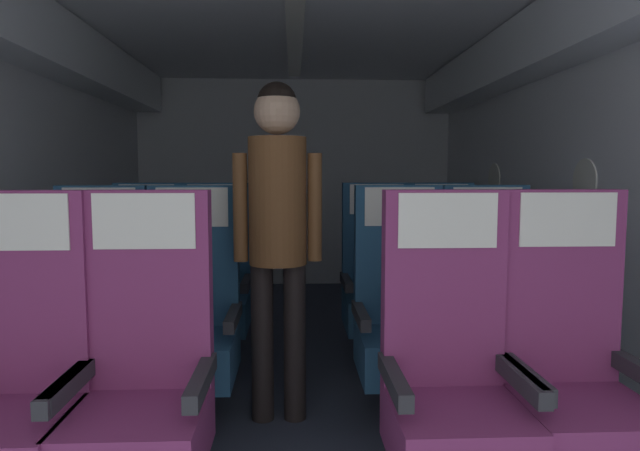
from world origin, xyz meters
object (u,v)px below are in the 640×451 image
at_px(seat_a_left_window, 12,391).
at_px(seat_c_left_aisle, 215,287).
at_px(seat_b_right_aisle, 490,319).
at_px(seat_b_right_window, 401,319).
at_px(seat_a_left_aisle, 142,386).
at_px(seat_c_right_window, 378,286).
at_px(flight_attendant, 278,214).
at_px(seat_a_right_window, 451,383).
at_px(seat_c_right_aisle, 443,285).
at_px(seat_c_left_window, 146,287).
at_px(seat_a_right_aisle, 573,379).
at_px(seat_b_left_aisle, 192,322).
at_px(seat_b_left_window, 98,323).

xyz_separation_m(seat_a_left_window, seat_c_left_aisle, (0.45, 1.73, 0.00)).
distance_m(seat_b_right_aisle, seat_b_right_window, 0.46).
xyz_separation_m(seat_a_left_aisle, seat_c_left_aisle, (0.01, 1.71, 0.00)).
bearing_deg(seat_a_left_aisle, seat_b_right_window, 38.10).
height_order(seat_b_right_aisle, seat_c_right_window, same).
xyz_separation_m(seat_a_left_window, seat_a_left_aisle, (0.44, 0.02, 0.00)).
distance_m(seat_b_right_aisle, flight_attendant, 1.22).
height_order(seat_a_right_window, seat_c_right_aisle, same).
bearing_deg(seat_c_left_window, seat_a_left_aisle, -75.69).
height_order(seat_a_right_aisle, seat_a_right_window, same).
xyz_separation_m(seat_b_left_aisle, flight_attendant, (0.44, -0.07, 0.55)).
distance_m(seat_b_left_window, seat_b_right_aisle, 1.99).
xyz_separation_m(seat_c_left_aisle, seat_c_right_window, (1.08, -0.01, 0.00)).
height_order(seat_a_right_aisle, seat_b_right_window, same).
distance_m(seat_a_left_aisle, seat_a_right_aisle, 1.55).
xyz_separation_m(seat_b_right_window, flight_attendant, (-0.63, -0.07, 0.55)).
bearing_deg(seat_b_right_aisle, seat_c_right_window, 117.80).
bearing_deg(seat_b_left_aisle, seat_b_right_window, 0.17).
distance_m(seat_a_right_window, seat_b_left_aisle, 1.38).
bearing_deg(seat_b_right_window, seat_c_right_aisle, 62.50).
bearing_deg(seat_a_right_aisle, seat_c_left_aisle, 131.78).
bearing_deg(seat_a_left_window, seat_b_right_aisle, 23.58).
bearing_deg(seat_c_left_aisle, seat_b_left_aisle, -89.52).
bearing_deg(seat_c_right_aisle, flight_attendant, -138.84).
xyz_separation_m(seat_a_left_window, seat_c_right_window, (1.53, 1.72, 0.00)).
bearing_deg(flight_attendant, seat_c_right_window, 54.87).
bearing_deg(seat_c_right_aisle, seat_c_right_window, -178.05).
bearing_deg(seat_c_left_aisle, seat_c_right_window, -0.76).
distance_m(seat_a_left_aisle, seat_a_right_window, 1.09).
bearing_deg(seat_b_right_aisle, seat_b_left_window, 179.90).
relative_size(seat_a_right_window, seat_c_right_aisle, 1.00).
xyz_separation_m(seat_b_left_aisle, seat_b_right_aisle, (1.52, -0.00, 0.00)).
height_order(seat_a_left_window, seat_a_right_window, same).
bearing_deg(seat_b_right_window, flight_attendant, -173.27).
bearing_deg(seat_a_right_aisle, seat_b_right_aisle, 90.24).
bearing_deg(seat_b_left_window, flight_attendant, -4.61).
bearing_deg(seat_a_right_aisle, seat_b_left_window, 156.90).
bearing_deg(seat_a_left_aisle, seat_a_right_aisle, -0.13).
bearing_deg(seat_b_right_window, seat_a_right_aisle, -61.39).
xyz_separation_m(seat_a_left_aisle, seat_c_left_window, (-0.44, 1.73, 0.00)).
height_order(seat_a_right_aisle, seat_c_right_window, same).
bearing_deg(seat_a_right_window, seat_c_left_aisle, 121.88).
xyz_separation_m(seat_b_left_aisle, seat_c_right_window, (1.07, 0.86, 0.00)).
bearing_deg(seat_a_right_aisle, flight_attendant, 144.51).
bearing_deg(seat_a_right_aisle, seat_a_left_aisle, 179.87).
xyz_separation_m(seat_a_right_aisle, seat_a_right_window, (-0.45, -0.02, 0.00)).
height_order(seat_b_left_window, seat_c_right_window, same).
bearing_deg(seat_b_right_aisle, flight_attendant, -176.35).
relative_size(seat_b_right_aisle, seat_b_right_window, 1.00).
bearing_deg(seat_a_right_aisle, seat_c_right_aisle, 90.41).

